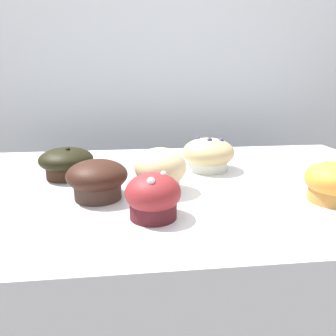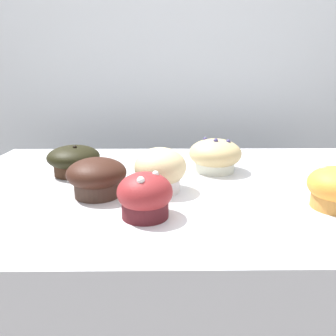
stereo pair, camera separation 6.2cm
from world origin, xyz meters
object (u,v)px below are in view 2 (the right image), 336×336
Objects in this scene: muffin_front_center at (74,160)px; muffin_back_right at (97,177)px; muffin_front_right at (160,170)px; muffin_back_center at (145,196)px; muffin_back_left at (215,156)px.

muffin_front_center is 0.16m from muffin_back_right.
muffin_back_right is 1.10× the size of muffin_front_right.
muffin_back_center is at bearing -45.43° from muffin_back_right.
muffin_back_left reaches higher than muffin_back_center.
muffin_front_center is 0.29m from muffin_back_center.
muffin_back_center is at bearing -53.25° from muffin_front_center.
muffin_front_right reaches higher than muffin_back_left.
muffin_back_center reaches higher than muffin_back_right.
muffin_back_center is (-0.15, -0.25, -0.00)m from muffin_back_left.
muffin_back_right reaches higher than muffin_front_center.
muffin_front_right is at bearing -132.98° from muffin_back_left.
muffin_front_right is (0.19, -0.11, 0.01)m from muffin_front_center.
muffin_back_left is at bearing 47.02° from muffin_front_right.
muffin_back_right is at bearing -59.93° from muffin_front_center.
muffin_back_right is (-0.24, -0.16, -0.00)m from muffin_back_left.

